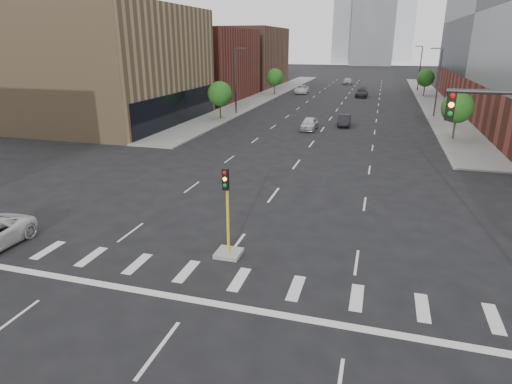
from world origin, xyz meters
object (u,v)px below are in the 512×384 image
at_px(car_far_left, 302,89).
at_px(car_deep_right, 362,93).
at_px(car_distant, 348,81).
at_px(median_traffic_signal, 228,237).
at_px(car_near_left, 309,124).
at_px(car_mid_right, 344,120).

xyz_separation_m(car_far_left, car_deep_right, (11.93, -2.88, 0.00)).
xyz_separation_m(car_far_left, car_distant, (7.22, 22.62, 0.04)).
bearing_deg(median_traffic_signal, car_near_left, 92.66).
xyz_separation_m(car_mid_right, car_distant, (-4.28, 56.39, 0.14)).
height_order(median_traffic_signal, car_distant, median_traffic_signal).
height_order(car_mid_right, car_distant, car_distant).
bearing_deg(median_traffic_signal, car_mid_right, 86.43).
xyz_separation_m(car_near_left, car_deep_right, (4.18, 34.62, 0.06)).
height_order(car_near_left, car_deep_right, car_deep_right).
distance_m(median_traffic_signal, car_mid_right, 36.15).
distance_m(car_near_left, car_mid_right, 5.29).
distance_m(median_traffic_signal, car_deep_right, 67.02).
relative_size(median_traffic_signal, car_deep_right, 0.81).
xyz_separation_m(car_mid_right, car_far_left, (-11.50, 33.76, 0.11)).
xyz_separation_m(car_near_left, car_mid_right, (3.75, 3.73, -0.05)).
xyz_separation_m(median_traffic_signal, car_mid_right, (2.25, 36.08, -0.30)).
height_order(median_traffic_signal, car_deep_right, median_traffic_signal).
relative_size(car_mid_right, car_deep_right, 0.76).
relative_size(car_near_left, car_distant, 0.89).
distance_m(car_near_left, car_deep_right, 34.87).
bearing_deg(car_distant, car_mid_right, -85.16).
bearing_deg(car_deep_right, car_far_left, 167.07).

